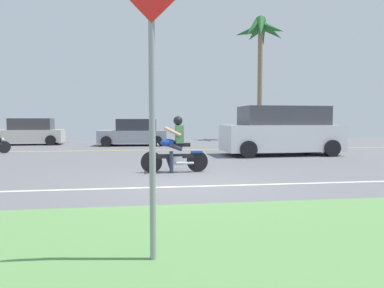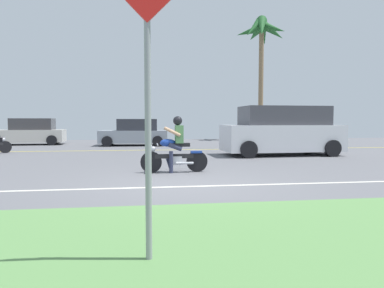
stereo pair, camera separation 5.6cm
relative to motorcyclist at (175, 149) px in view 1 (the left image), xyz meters
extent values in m
cube|color=slate|center=(0.08, 1.42, -0.65)|extent=(56.00, 30.00, 0.04)
cube|color=#5B8C4C|center=(0.08, -5.68, -0.60)|extent=(56.00, 3.80, 0.06)
cube|color=silver|center=(0.08, -2.04, -0.62)|extent=(50.40, 0.12, 0.01)
cube|color=yellow|center=(0.08, 7.07, -0.62)|extent=(50.40, 0.12, 0.01)
cylinder|color=black|center=(-0.62, 0.00, -0.35)|extent=(0.56, 0.09, 0.56)
cylinder|color=black|center=(0.59, 0.00, -0.35)|extent=(0.56, 0.09, 0.56)
cylinder|color=#B7BAC1|center=(-0.53, 0.00, -0.12)|extent=(0.25, 0.05, 0.49)
cube|color=black|center=(-0.02, 0.00, -0.20)|extent=(1.02, 0.10, 0.11)
cube|color=#B7BAC1|center=(0.03, 0.00, -0.31)|extent=(0.30, 0.19, 0.22)
ellipsoid|color=navy|center=(-0.18, 0.00, 0.16)|extent=(0.41, 0.22, 0.21)
cube|color=black|center=(0.17, 0.00, 0.10)|extent=(0.45, 0.21, 0.09)
cube|color=navy|center=(0.57, 0.00, -0.10)|extent=(0.30, 0.15, 0.06)
cylinder|color=#B7BAC1|center=(-0.46, 0.00, 0.12)|extent=(0.03, 0.58, 0.03)
sphere|color=#B7BAC1|center=(-0.57, 0.00, 0.00)|extent=(0.13, 0.13, 0.13)
cylinder|color=#B7BAC1|center=(0.25, -0.11, -0.38)|extent=(0.47, 0.07, 0.07)
cube|color=#4C7F4C|center=(0.12, 0.00, 0.38)|extent=(0.21, 0.30, 0.47)
sphere|color=black|center=(0.08, 0.00, 0.74)|extent=(0.24, 0.24, 0.24)
cylinder|color=#2D334C|center=(0.00, 0.10, 0.05)|extent=(0.38, 0.12, 0.24)
cylinder|color=#2D334C|center=(0.00, -0.09, 0.05)|extent=(0.38, 0.12, 0.24)
cylinder|color=#2D334C|center=(-0.11, -0.13, -0.34)|extent=(0.10, 0.10, 0.57)
cylinder|color=#2D334C|center=(-0.15, 0.12, -0.38)|extent=(0.19, 0.10, 0.32)
cylinder|color=tan|center=(-0.07, 0.19, 0.45)|extent=(0.42, 0.08, 0.26)
cylinder|color=tan|center=(-0.07, -0.18, 0.45)|extent=(0.42, 0.08, 0.26)
cube|color=silver|center=(4.59, 4.06, 0.06)|extent=(4.66, 1.99, 1.02)
cube|color=#414147|center=(4.68, 4.06, 0.93)|extent=(3.36, 1.69, 0.74)
cylinder|color=black|center=(6.22, 5.04, -0.31)|extent=(0.65, 0.24, 0.64)
cylinder|color=black|center=(2.91, 4.94, -0.31)|extent=(0.65, 0.24, 0.64)
cylinder|color=black|center=(6.28, 3.17, -0.31)|extent=(0.65, 0.24, 0.64)
cylinder|color=black|center=(2.96, 3.08, -0.31)|extent=(0.65, 0.24, 0.64)
cylinder|color=black|center=(6.99, 4.13, 0.11)|extent=(0.21, 0.58, 0.58)
cube|color=beige|center=(-7.31, 11.70, -0.13)|extent=(3.92, 1.82, 0.70)
cube|color=#3B3A3D|center=(-7.08, 11.72, 0.55)|extent=(2.30, 1.51, 0.64)
cylinder|color=black|center=(-5.98, 12.58, -0.35)|extent=(0.57, 0.21, 0.56)
cylinder|color=black|center=(-8.74, 12.43, -0.35)|extent=(0.57, 0.21, 0.56)
cylinder|color=black|center=(-5.89, 10.97, -0.35)|extent=(0.57, 0.21, 0.56)
cube|color=#8C939E|center=(-1.38, 10.33, -0.14)|extent=(3.74, 1.94, 0.68)
cube|color=#2D2F36|center=(-1.16, 10.32, 0.52)|extent=(2.19, 1.62, 0.63)
cylinder|color=black|center=(-0.02, 11.15, -0.35)|extent=(0.57, 0.21, 0.56)
cylinder|color=black|center=(-2.66, 11.27, -0.35)|extent=(0.57, 0.21, 0.56)
cylinder|color=black|center=(-0.10, 9.38, -0.35)|extent=(0.57, 0.21, 0.56)
cylinder|color=black|center=(-2.74, 9.50, -0.35)|extent=(0.57, 0.21, 0.56)
cylinder|color=#846B4C|center=(7.33, 14.54, 3.29)|extent=(0.33, 0.33, 7.83)
sphere|color=#235B28|center=(7.33, 14.54, 7.20)|extent=(0.87, 0.87, 0.87)
cone|color=#235B28|center=(8.16, 14.67, 6.99)|extent=(2.06, 0.98, 1.48)
cone|color=#235B28|center=(7.73, 15.28, 6.99)|extent=(1.43, 1.88, 1.84)
cone|color=#235B28|center=(7.19, 15.37, 6.99)|extent=(0.99, 2.08, 1.21)
cone|color=#235B28|center=(6.59, 14.96, 6.99)|extent=(2.05, 1.56, 1.02)
cone|color=#235B28|center=(6.63, 14.07, 6.99)|extent=(1.94, 1.61, 1.71)
cone|color=#235B28|center=(7.06, 13.74, 6.99)|extent=(1.22, 1.93, 1.80)
cone|color=#235B28|center=(7.91, 13.92, 6.99)|extent=(1.86, 1.92, 1.31)
cylinder|color=black|center=(-6.63, 6.46, -0.37)|extent=(0.43, 0.40, 0.51)
cylinder|color=#B7BAC1|center=(-6.70, 6.40, -0.16)|extent=(0.20, 0.19, 0.44)
cylinder|color=#B7BAC1|center=(-6.75, 6.35, 0.05)|extent=(0.38, 0.41, 0.03)
sphere|color=#B7BAC1|center=(-6.67, 6.42, -0.05)|extent=(0.12, 0.12, 0.12)
cylinder|color=gray|center=(-0.76, -5.88, 0.53)|extent=(0.06, 0.06, 2.32)
camera|label=1|loc=(-0.85, -9.10, 0.74)|focal=32.50mm
camera|label=2|loc=(-0.79, -9.11, 0.74)|focal=32.50mm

